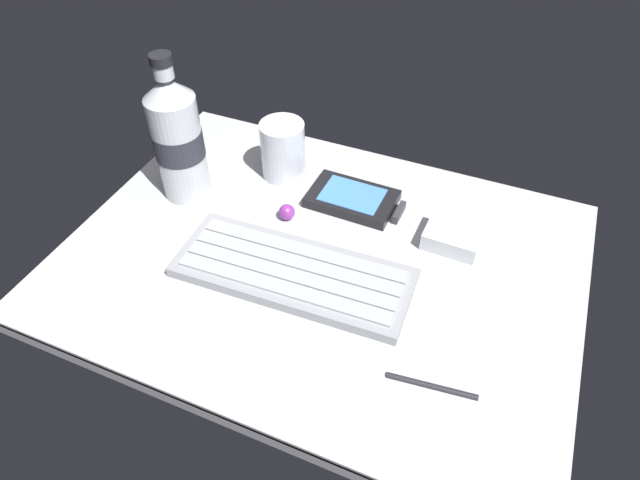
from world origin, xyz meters
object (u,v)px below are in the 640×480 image
object	(u,v)px
charger_block	(452,237)
keyboard	(293,272)
water_bottle	(178,138)
stylus_pen	(432,385)
juice_cup	(283,152)
handheld_device	(356,200)
trackball_mouse	(287,212)

from	to	relation	value
charger_block	keyboard	bearing A→B (deg)	-141.17
keyboard	charger_block	xyz separation A→B (cm)	(16.50, 13.28, 0.39)
water_bottle	stylus_pen	bearing A→B (deg)	-23.19
charger_block	stylus_pen	world-z (taller)	charger_block
juice_cup	stylus_pen	distance (cm)	39.79
keyboard	charger_block	world-z (taller)	charger_block
handheld_device	juice_cup	size ratio (longest dim) A/B	1.52
handheld_device	charger_block	size ratio (longest dim) A/B	1.85
keyboard	water_bottle	world-z (taller)	water_bottle
juice_cup	trackball_mouse	world-z (taller)	juice_cup
keyboard	charger_block	size ratio (longest dim) A/B	4.20
charger_block	stylus_pen	distance (cm)	21.73
keyboard	stylus_pen	size ratio (longest dim) A/B	3.09
charger_block	stylus_pen	bearing A→B (deg)	-81.86
handheld_device	stylus_pen	size ratio (longest dim) A/B	1.36
keyboard	juice_cup	world-z (taller)	juice_cup
juice_cup	stylus_pen	world-z (taller)	juice_cup
handheld_device	stylus_pen	bearing A→B (deg)	-54.48
charger_block	trackball_mouse	distance (cm)	22.13
stylus_pen	keyboard	bearing A→B (deg)	150.83
juice_cup	water_bottle	distance (cm)	15.09
juice_cup	charger_block	world-z (taller)	juice_cup
keyboard	juice_cup	bearing A→B (deg)	118.64
keyboard	trackball_mouse	size ratio (longest dim) A/B	13.36
trackball_mouse	charger_block	bearing A→B (deg)	10.14
keyboard	juice_cup	size ratio (longest dim) A/B	3.46
stylus_pen	charger_block	bearing A→B (deg)	91.74
juice_cup	stylus_pen	size ratio (longest dim) A/B	0.89
juice_cup	water_bottle	bearing A→B (deg)	-140.06
water_bottle	charger_block	size ratio (longest dim) A/B	2.97
keyboard	water_bottle	xyz separation A→B (cm)	(-20.84, 9.11, 8.20)
keyboard	water_bottle	size ratio (longest dim) A/B	1.41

